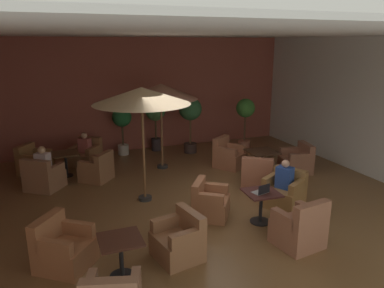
{
  "coord_description": "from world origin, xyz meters",
  "views": [
    {
      "loc": [
        -3.06,
        -7.42,
        3.61
      ],
      "look_at": [
        0.0,
        0.5,
        1.28
      ],
      "focal_mm": 34.93,
      "sensor_mm": 36.0,
      "label": 1
    }
  ],
  "objects_px": {
    "cafe_table_front_left": "(261,200)",
    "patron_with_friend": "(285,176)",
    "armchair_mid_center_east": "(297,161)",
    "cafe_table_front_right": "(65,158)",
    "armchair_front_right_north": "(43,178)",
    "armchair_front_right_west": "(34,163)",
    "armchair_front_right_south": "(86,155)",
    "armchair_front_left_east": "(210,203)",
    "armchair_mid_center_south": "(228,156)",
    "open_laptop": "(262,191)",
    "armchair_front_left_south": "(300,229)",
    "cafe_table_mid_center": "(262,156)",
    "armchair_rear_right_south": "(63,249)",
    "potted_tree_right_corner": "(155,115)",
    "patron_blue_shirt": "(43,161)",
    "patio_umbrella_tall_red": "(161,92)",
    "patron_by_window": "(85,144)",
    "armchair_front_left_north": "(284,192)",
    "armchair_mid_center_north": "(258,176)",
    "cafe_table_rear_right": "(121,249)",
    "armchair_rear_right_east": "(179,241)",
    "patio_umbrella_center_beige": "(142,96)",
    "potted_tree_mid_right": "(190,114)",
    "iced_drink_cup": "(268,189)",
    "potted_tree_mid_left": "(122,122)",
    "armchair_front_right_east": "(97,170)"
  },
  "relations": [
    {
      "from": "armchair_front_right_north",
      "to": "cafe_table_rear_right",
      "type": "distance_m",
      "value": 4.51
    },
    {
      "from": "armchair_front_left_east",
      "to": "armchair_mid_center_south",
      "type": "distance_m",
      "value": 3.36
    },
    {
      "from": "armchair_front_right_south",
      "to": "armchair_mid_center_north",
      "type": "bearing_deg",
      "value": -41.54
    },
    {
      "from": "cafe_table_front_right",
      "to": "patron_by_window",
      "type": "xyz_separation_m",
      "value": [
        0.6,
        0.75,
        0.14
      ]
    },
    {
      "from": "cafe_table_mid_center",
      "to": "armchair_rear_right_east",
      "type": "xyz_separation_m",
      "value": [
        -3.57,
        -3.18,
        -0.22
      ]
    },
    {
      "from": "cafe_table_front_right",
      "to": "patron_by_window",
      "type": "distance_m",
      "value": 0.97
    },
    {
      "from": "cafe_table_front_right",
      "to": "open_laptop",
      "type": "height_order",
      "value": "open_laptop"
    },
    {
      "from": "cafe_table_mid_center",
      "to": "armchair_mid_center_south",
      "type": "relative_size",
      "value": 0.77
    },
    {
      "from": "open_laptop",
      "to": "iced_drink_cup",
      "type": "bearing_deg",
      "value": 12.19
    },
    {
      "from": "armchair_front_right_east",
      "to": "armchair_front_right_south",
      "type": "bearing_deg",
      "value": 95.18
    },
    {
      "from": "cafe_table_front_left",
      "to": "patron_with_friend",
      "type": "distance_m",
      "value": 1.06
    },
    {
      "from": "armchair_front_left_south",
      "to": "cafe_table_front_right",
      "type": "height_order",
      "value": "armchair_front_left_south"
    },
    {
      "from": "armchair_front_right_north",
      "to": "armchair_front_left_north",
      "type": "bearing_deg",
      "value": -30.46
    },
    {
      "from": "open_laptop",
      "to": "armchair_front_right_west",
      "type": "bearing_deg",
      "value": 131.49
    },
    {
      "from": "armchair_front_left_east",
      "to": "patio_umbrella_tall_red",
      "type": "xyz_separation_m",
      "value": [
        -0.01,
        3.46,
        1.95
      ]
    },
    {
      "from": "armchair_mid_center_south",
      "to": "open_laptop",
      "type": "xyz_separation_m",
      "value": [
        -1.0,
        -3.48,
        0.39
      ]
    },
    {
      "from": "armchair_front_left_east",
      "to": "armchair_mid_center_east",
      "type": "height_order",
      "value": "armchair_mid_center_east"
    },
    {
      "from": "armchair_front_left_south",
      "to": "armchair_mid_center_east",
      "type": "relative_size",
      "value": 1.03
    },
    {
      "from": "armchair_front_right_east",
      "to": "iced_drink_cup",
      "type": "height_order",
      "value": "armchair_front_right_east"
    },
    {
      "from": "armchair_front_right_north",
      "to": "armchair_front_right_west",
      "type": "relative_size",
      "value": 1.05
    },
    {
      "from": "patio_umbrella_tall_red",
      "to": "potted_tree_mid_right",
      "type": "bearing_deg",
      "value": 41.55
    },
    {
      "from": "patio_umbrella_tall_red",
      "to": "iced_drink_cup",
      "type": "relative_size",
      "value": 22.56
    },
    {
      "from": "armchair_front_right_south",
      "to": "armchair_front_left_east",
      "type": "bearing_deg",
      "value": -65.34
    },
    {
      "from": "armchair_front_right_north",
      "to": "open_laptop",
      "type": "xyz_separation_m",
      "value": [
        4.13,
        -3.59,
        0.41
      ]
    },
    {
      "from": "armchair_front_left_north",
      "to": "open_laptop",
      "type": "bearing_deg",
      "value": -148.66
    },
    {
      "from": "armchair_front_left_east",
      "to": "armchair_front_right_north",
      "type": "relative_size",
      "value": 0.94
    },
    {
      "from": "armchair_front_right_north",
      "to": "potted_tree_right_corner",
      "type": "bearing_deg",
      "value": 33.47
    },
    {
      "from": "armchair_front_left_north",
      "to": "cafe_table_front_right",
      "type": "xyz_separation_m",
      "value": [
        -4.51,
        3.81,
        0.22
      ]
    },
    {
      "from": "armchair_mid_center_east",
      "to": "cafe_table_front_right",
      "type": "bearing_deg",
      "value": 162.08
    },
    {
      "from": "armchair_mid_center_south",
      "to": "armchair_front_right_north",
      "type": "bearing_deg",
      "value": 178.72
    },
    {
      "from": "cafe_table_front_right",
      "to": "potted_tree_right_corner",
      "type": "bearing_deg",
      "value": 27.53
    },
    {
      "from": "patio_umbrella_center_beige",
      "to": "iced_drink_cup",
      "type": "xyz_separation_m",
      "value": [
        2.07,
        -1.99,
        -1.73
      ]
    },
    {
      "from": "armchair_mid_center_north",
      "to": "armchair_rear_right_south",
      "type": "relative_size",
      "value": 0.99
    },
    {
      "from": "cafe_table_front_left",
      "to": "armchair_front_left_south",
      "type": "distance_m",
      "value": 1.09
    },
    {
      "from": "cafe_table_mid_center",
      "to": "potted_tree_mid_left",
      "type": "height_order",
      "value": "potted_tree_mid_left"
    },
    {
      "from": "armchair_front_right_south",
      "to": "armchair_rear_right_east",
      "type": "relative_size",
      "value": 1.18
    },
    {
      "from": "armchair_front_right_south",
      "to": "patron_blue_shirt",
      "type": "bearing_deg",
      "value": -127.19
    },
    {
      "from": "potted_tree_mid_right",
      "to": "cafe_table_rear_right",
      "type": "bearing_deg",
      "value": -119.76
    },
    {
      "from": "open_laptop",
      "to": "armchair_front_right_south",
      "type": "bearing_deg",
      "value": 119.37
    },
    {
      "from": "armchair_rear_right_east",
      "to": "armchair_mid_center_south",
      "type": "bearing_deg",
      "value": 53.8
    },
    {
      "from": "patron_with_friend",
      "to": "armchair_front_right_north",
      "type": "bearing_deg",
      "value": 149.2
    },
    {
      "from": "armchair_mid_center_north",
      "to": "armchair_mid_center_east",
      "type": "height_order",
      "value": "armchair_mid_center_north"
    },
    {
      "from": "potted_tree_mid_left",
      "to": "armchair_mid_center_east",
      "type": "bearing_deg",
      "value": -39.05
    },
    {
      "from": "armchair_front_right_south",
      "to": "armchair_front_right_west",
      "type": "relative_size",
      "value": 1.04
    },
    {
      "from": "patron_by_window",
      "to": "potted_tree_right_corner",
      "type": "bearing_deg",
      "value": 18.74
    },
    {
      "from": "armchair_mid_center_east",
      "to": "patio_umbrella_center_beige",
      "type": "relative_size",
      "value": 0.34
    },
    {
      "from": "cafe_table_front_right",
      "to": "potted_tree_mid_left",
      "type": "distance_m",
      "value": 2.46
    },
    {
      "from": "armchair_rear_right_south",
      "to": "potted_tree_right_corner",
      "type": "relative_size",
      "value": 0.64
    },
    {
      "from": "patio_umbrella_center_beige",
      "to": "patron_blue_shirt",
      "type": "bearing_deg",
      "value": 143.92
    },
    {
      "from": "patron_blue_shirt",
      "to": "armchair_rear_right_south",
      "type": "bearing_deg",
      "value": -85.92
    }
  ]
}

